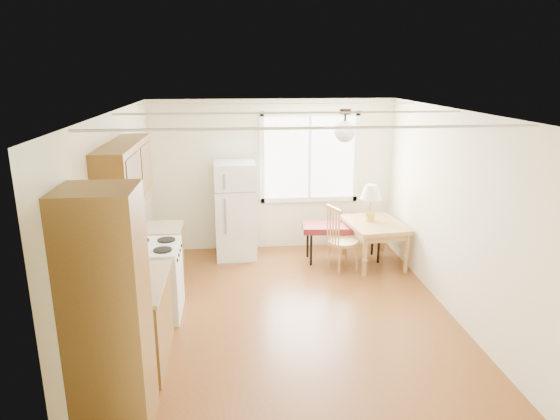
{
  "coord_description": "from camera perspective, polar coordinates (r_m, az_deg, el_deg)",
  "views": [
    {
      "loc": [
        -0.68,
        -5.59,
        2.95
      ],
      "look_at": [
        -0.06,
        0.75,
        1.15
      ],
      "focal_mm": 32.0,
      "sensor_mm": 36.0,
      "label": 1
    }
  ],
  "objects": [
    {
      "name": "room_shell",
      "position": [
        5.88,
        1.27,
        -1.03
      ],
      "size": [
        4.6,
        5.6,
        2.62
      ],
      "color": "#5B2F12",
      "rests_on": "ground"
    },
    {
      "name": "kitchen_run",
      "position": [
        5.49,
        -16.17,
        -7.51
      ],
      "size": [
        0.65,
        3.4,
        2.2
      ],
      "color": "brown",
      "rests_on": "ground"
    },
    {
      "name": "window_unit",
      "position": [
        8.28,
        3.4,
        6.02
      ],
      "size": [
        1.64,
        0.05,
        1.51
      ],
      "color": "white",
      "rests_on": "room_shell"
    },
    {
      "name": "pendant_light",
      "position": [
        6.19,
        7.42,
        9.02
      ],
      "size": [
        0.26,
        0.26,
        0.4
      ],
      "color": "black",
      "rests_on": "room_shell"
    },
    {
      "name": "refrigerator",
      "position": [
        8.01,
        -5.1,
        -0.01
      ],
      "size": [
        0.66,
        0.68,
        1.56
      ],
      "rotation": [
        0.0,
        0.0,
        0.02
      ],
      "color": "white",
      "rests_on": "ground"
    },
    {
      "name": "bench",
      "position": [
        7.95,
        7.23,
        -2.11
      ],
      "size": [
        1.31,
        0.57,
        0.59
      ],
      "rotation": [
        0.0,
        0.0,
        -0.08
      ],
      "color": "maroon",
      "rests_on": "ground"
    },
    {
      "name": "dining_table",
      "position": [
        7.88,
        10.75,
        -2.1
      ],
      "size": [
        0.92,
        1.16,
        0.67
      ],
      "rotation": [
        0.0,
        0.0,
        0.12
      ],
      "color": "#A1753E",
      "rests_on": "ground"
    },
    {
      "name": "chair",
      "position": [
        7.45,
        6.64,
        -2.87
      ],
      "size": [
        0.49,
        0.48,
        1.01
      ],
      "rotation": [
        0.0,
        0.0,
        0.33
      ],
      "color": "#A1753E",
      "rests_on": "ground"
    },
    {
      "name": "table_lamp",
      "position": [
        7.81,
        10.35,
        1.71
      ],
      "size": [
        0.33,
        0.33,
        0.57
      ],
      "rotation": [
        0.0,
        0.0,
        0.13
      ],
      "color": "gold",
      "rests_on": "dining_table"
    },
    {
      "name": "coffee_maker",
      "position": [
        4.82,
        -17.79,
        -8.35
      ],
      "size": [
        0.24,
        0.29,
        0.4
      ],
      "rotation": [
        0.0,
        0.0,
        0.18
      ],
      "color": "black",
      "rests_on": "kitchen_run"
    },
    {
      "name": "kettle",
      "position": [
        5.11,
        -18.05,
        -7.64
      ],
      "size": [
        0.11,
        0.11,
        0.22
      ],
      "color": "#B9140D",
      "rests_on": "kitchen_run"
    }
  ]
}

